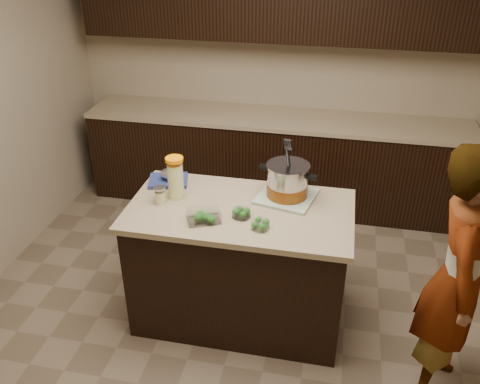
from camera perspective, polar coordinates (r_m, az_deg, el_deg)
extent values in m
plane|color=brown|center=(3.83, 0.00, -13.44)|extent=(4.00, 4.00, 0.00)
cube|color=tan|center=(4.95, 4.87, 14.54)|extent=(4.00, 0.04, 2.70)
cube|color=black|center=(4.99, 3.98, 3.41)|extent=(3.60, 0.60, 0.86)
cube|color=tan|center=(4.81, 4.17, 8.24)|extent=(3.60, 0.63, 0.04)
cube|color=black|center=(3.55, 0.00, -8.33)|extent=(1.40, 0.75, 0.86)
cube|color=tan|center=(3.30, 0.00, -2.12)|extent=(1.46, 0.81, 0.04)
cube|color=#55754E|center=(3.42, 5.26, -0.49)|extent=(0.43, 0.43, 0.02)
cylinder|color=#B7B7BC|center=(3.36, 5.35, 1.22)|extent=(0.33, 0.33, 0.21)
cylinder|color=brown|center=(3.39, 5.30, 0.29)|extent=(0.33, 0.33, 0.09)
cylinder|color=#B7B7BC|center=(3.31, 5.44, 2.94)|extent=(0.35, 0.35, 0.01)
cube|color=black|center=(3.39, 2.77, 2.81)|extent=(0.07, 0.05, 0.03)
cube|color=black|center=(3.28, 8.12, 1.64)|extent=(0.07, 0.05, 0.03)
cylinder|color=black|center=(3.26, 5.43, 3.66)|extent=(0.05, 0.12, 0.26)
cylinder|color=#E8E48E|center=(3.39, -7.23, 1.22)|extent=(0.13, 0.13, 0.24)
cylinder|color=white|center=(3.38, -7.25, 1.44)|extent=(0.14, 0.14, 0.27)
cylinder|color=orange|center=(3.32, -7.40, 3.62)|extent=(0.15, 0.15, 0.02)
cylinder|color=#E8E48E|center=(3.37, -8.94, -0.62)|extent=(0.08, 0.08, 0.08)
cylinder|color=white|center=(3.36, -8.96, -0.44)|extent=(0.09, 0.09, 0.11)
cylinder|color=silver|center=(3.33, -9.04, 0.49)|extent=(0.09, 0.09, 0.02)
cylinder|color=silver|center=(3.18, 0.16, -2.36)|extent=(0.14, 0.14, 0.06)
cylinder|color=silver|center=(3.07, 2.30, -3.68)|extent=(0.14, 0.14, 0.05)
cube|color=silver|center=(3.15, -4.13, -2.62)|extent=(0.25, 0.22, 0.07)
cube|color=navy|center=(3.63, -8.05, 1.27)|extent=(0.31, 0.27, 0.03)
ellipsoid|color=silver|center=(3.60, -7.84, 1.96)|extent=(0.14, 0.11, 0.07)
imported|color=gray|center=(3.09, 23.33, -8.94)|extent=(0.50, 0.66, 1.61)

